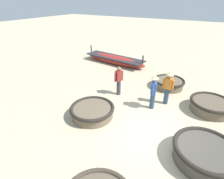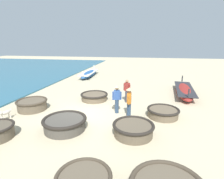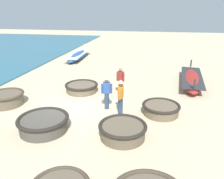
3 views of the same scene
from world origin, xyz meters
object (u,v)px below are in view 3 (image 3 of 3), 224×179
object	(u,v)px
coracle_far_left	(82,87)
fisherman_hauling	(107,90)
fisherman_by_coracle	(120,81)
coracle_upturned	(44,123)
fisherman_crouching	(121,95)
long_boat_red_hull	(78,56)
coracle_nearest	(6,98)
coracle_center	(123,130)
coracle_front_right	(161,109)
long_boat_blue_hull	(192,79)

from	to	relation	value
coracle_far_left	fisherman_hauling	xyz separation A→B (m)	(1.94, -2.02, 0.69)
fisherman_by_coracle	coracle_upturned	bearing A→B (deg)	-118.72
fisherman_crouching	coracle_upturned	bearing A→B (deg)	-144.47
coracle_upturned	fisherman_by_coracle	xyz separation A→B (m)	(2.43, 4.44, 0.51)
coracle_far_left	long_boat_red_hull	xyz separation A→B (m)	(-3.18, 8.69, 0.04)
coracle_nearest	long_boat_red_hull	world-z (taller)	long_boat_red_hull
coracle_center	coracle_front_right	distance (m)	2.70
long_boat_red_hull	fisherman_hauling	size ratio (longest dim) A/B	3.42
coracle_center	long_boat_blue_hull	distance (m)	7.91
coracle_upturned	long_boat_red_hull	xyz separation A→B (m)	(-3.06, 13.17, -0.02)
coracle_upturned	long_boat_red_hull	bearing A→B (deg)	103.09
coracle_nearest	coracle_front_right	bearing A→B (deg)	2.67
coracle_upturned	fisherman_crouching	world-z (taller)	fisherman_crouching
coracle_front_right	fisherman_crouching	bearing A→B (deg)	-169.57
coracle_upturned	coracle_nearest	bearing A→B (deg)	147.10
long_boat_blue_hull	fisherman_crouching	xyz separation A→B (m)	(-3.90, -5.15, 0.65)
coracle_front_right	long_boat_red_hull	xyz separation A→B (m)	(-7.71, 10.82, 0.03)
long_boat_blue_hull	fisherman_hauling	size ratio (longest dim) A/B	3.26
coracle_upturned	long_boat_red_hull	world-z (taller)	long_boat_red_hull
coracle_nearest	coracle_front_right	xyz separation A→B (m)	(7.72, 0.36, -0.07)
coracle_center	fisherman_crouching	world-z (taller)	fisherman_crouching
coracle_far_left	coracle_front_right	distance (m)	5.01
coracle_center	coracle_front_right	bearing A→B (deg)	57.07
coracle_nearest	long_boat_blue_hull	world-z (taller)	long_boat_blue_hull
coracle_front_right	long_boat_blue_hull	distance (m)	5.23
coracle_front_right	coracle_center	bearing A→B (deg)	-122.93
coracle_nearest	long_boat_red_hull	size ratio (longest dim) A/B	0.32
long_boat_red_hull	fisherman_by_coracle	distance (m)	10.32
coracle_center	coracle_nearest	size ratio (longest dim) A/B	1.02
long_boat_blue_hull	fisherman_by_coracle	bearing A→B (deg)	-147.58
coracle_front_right	fisherman_crouching	xyz separation A→B (m)	(-1.85, -0.34, 0.68)
long_boat_blue_hull	fisherman_by_coracle	size ratio (longest dim) A/B	3.47
coracle_far_left	coracle_center	bearing A→B (deg)	-55.21
coracle_far_left	coracle_upturned	size ratio (longest dim) A/B	0.95
coracle_upturned	coracle_front_right	size ratio (longest dim) A/B	1.17
coracle_center	fisherman_hauling	distance (m)	2.71
long_boat_blue_hull	fisherman_by_coracle	world-z (taller)	fisherman_by_coracle
long_boat_red_hull	fisherman_crouching	world-z (taller)	fisherman_crouching
coracle_center	coracle_front_right	world-z (taller)	coracle_center
long_boat_red_hull	fisherman_by_coracle	world-z (taller)	fisherman_by_coracle
coracle_center	fisherman_crouching	bearing A→B (deg)	101.05
coracle_front_right	coracle_upturned	bearing A→B (deg)	-153.27
coracle_far_left	coracle_nearest	distance (m)	4.05
long_boat_blue_hull	fisherman_crouching	bearing A→B (deg)	-127.13
coracle_front_right	fisherman_hauling	bearing A→B (deg)	177.49
coracle_upturned	long_boat_blue_hull	world-z (taller)	long_boat_blue_hull
coracle_front_right	coracle_nearest	bearing A→B (deg)	-177.33
fisherman_crouching	coracle_center	bearing A→B (deg)	-78.95
fisherman_crouching	fisherman_by_coracle	xyz separation A→B (m)	(-0.37, 2.44, -0.12)
long_boat_red_hull	fisherman_hauling	bearing A→B (deg)	-64.41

